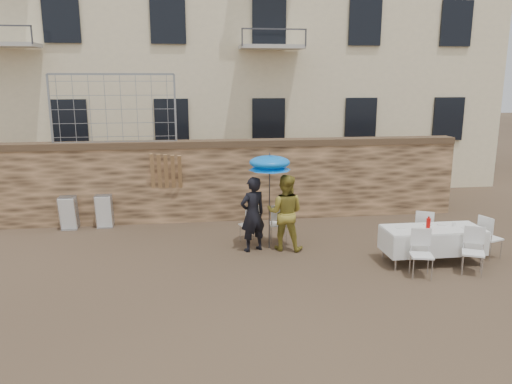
{
  "coord_description": "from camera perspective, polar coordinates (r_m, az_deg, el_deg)",
  "views": [
    {
      "loc": [
        -1.06,
        -8.63,
        3.9
      ],
      "look_at": [
        0.4,
        2.2,
        1.4
      ],
      "focal_mm": 35.0,
      "sensor_mm": 36.0,
      "label": 1
    }
  ],
  "objects": [
    {
      "name": "ground",
      "position": [
        9.53,
        -0.63,
        -11.28
      ],
      "size": [
        80.0,
        80.0,
        0.0
      ],
      "primitive_type": "plane",
      "color": "brown",
      "rests_on": "ground"
    },
    {
      "name": "table_chair_side",
      "position": [
        12.19,
        25.17,
        -4.66
      ],
      "size": [
        0.6,
        0.6,
        0.96
      ],
      "primitive_type": null,
      "rotation": [
        0.0,
        0.0,
        1.88
      ],
      "color": "white",
      "rests_on": "ground"
    },
    {
      "name": "chair_stack_left",
      "position": [
        14.12,
        -20.48,
        -2.04
      ],
      "size": [
        0.46,
        0.47,
        0.92
      ],
      "primitive_type": null,
      "color": "white",
      "rests_on": "ground"
    },
    {
      "name": "umbrella",
      "position": [
        11.29,
        1.57,
        3.07
      ],
      "size": [
        0.97,
        0.97,
        2.09
      ],
      "color": "#3F3F44",
      "rests_on": "ground"
    },
    {
      "name": "chair_stack_right",
      "position": [
        13.94,
        -16.87,
        -1.96
      ],
      "size": [
        0.46,
        0.4,
        0.92
      ],
      "primitive_type": null,
      "color": "white",
      "rests_on": "ground"
    },
    {
      "name": "couple_chair_right",
      "position": [
        12.11,
        2.59,
        -3.53
      ],
      "size": [
        0.52,
        0.52,
        0.96
      ],
      "primitive_type": null,
      "rotation": [
        0.0,
        0.0,
        3.06
      ],
      "color": "white",
      "rests_on": "ground"
    },
    {
      "name": "stone_wall",
      "position": [
        13.95,
        -3.17,
        1.29
      ],
      "size": [
        13.0,
        0.5,
        2.2
      ],
      "primitive_type": "cube",
      "color": "olive",
      "rests_on": "ground"
    },
    {
      "name": "table_chair_back",
      "position": [
        12.19,
        18.64,
        -4.1
      ],
      "size": [
        0.65,
        0.65,
        0.96
      ],
      "primitive_type": null,
      "rotation": [
        0.0,
        0.0,
        2.66
      ],
      "color": "white",
      "rests_on": "ground"
    },
    {
      "name": "wood_planks",
      "position": [
        13.72,
        -10.37,
        0.47
      ],
      "size": [
        0.7,
        0.2,
        2.0
      ],
      "primitive_type": null,
      "color": "#A37749",
      "rests_on": "ground"
    },
    {
      "name": "table_chair_front_right",
      "position": [
        11.04,
        23.58,
        -6.27
      ],
      "size": [
        0.65,
        0.65,
        0.96
      ],
      "primitive_type": null,
      "rotation": [
        0.0,
        0.0,
        -0.5
      ],
      "color": "white",
      "rests_on": "ground"
    },
    {
      "name": "chain_link_fence",
      "position": [
        13.79,
        -15.96,
        9.08
      ],
      "size": [
        3.2,
        0.06,
        1.8
      ],
      "primitive_type": null,
      "color": "gray",
      "rests_on": "stone_wall"
    },
    {
      "name": "man_suit",
      "position": [
        11.38,
        -0.38,
        -2.56
      ],
      "size": [
        0.75,
        0.64,
        1.74
      ],
      "primitive_type": "imported",
      "rotation": [
        0.0,
        0.0,
        3.56
      ],
      "color": "black",
      "rests_on": "ground"
    },
    {
      "name": "table_chair_front_left",
      "position": [
        10.53,
        18.41,
        -6.76
      ],
      "size": [
        0.58,
        0.58,
        0.96
      ],
      "primitive_type": null,
      "rotation": [
        0.0,
        0.0,
        -0.24
      ],
      "color": "white",
      "rests_on": "ground"
    },
    {
      "name": "soda_bottle",
      "position": [
        11.08,
        19.08,
        -3.52
      ],
      "size": [
        0.09,
        0.09,
        0.26
      ],
      "primitive_type": "cylinder",
      "color": "red",
      "rests_on": "banquet_table"
    },
    {
      "name": "couple_chair_left",
      "position": [
        12.01,
        -0.71,
        -3.66
      ],
      "size": [
        0.61,
        0.61,
        0.96
      ],
      "primitive_type": null,
      "rotation": [
        0.0,
        0.0,
        3.48
      ],
      "color": "white",
      "rests_on": "ground"
    },
    {
      "name": "banquet_table",
      "position": [
        11.35,
        19.59,
        -4.09
      ],
      "size": [
        2.1,
        0.85,
        0.78
      ],
      "color": "white",
      "rests_on": "ground"
    },
    {
      "name": "woman_dress",
      "position": [
        11.49,
        3.34,
        -2.35
      ],
      "size": [
        1.04,
        0.92,
        1.77
      ],
      "primitive_type": "imported",
      "rotation": [
        0.0,
        0.0,
        2.79
      ],
      "color": "gold",
      "rests_on": "ground"
    }
  ]
}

